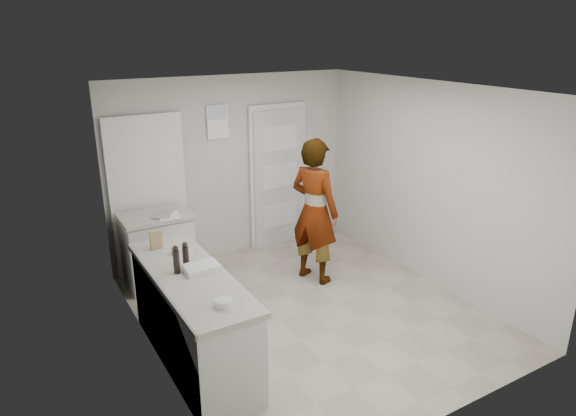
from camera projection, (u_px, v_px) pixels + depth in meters
ground at (309, 311)px, 5.89m from camera, size 4.00×4.00×0.00m
room_shell at (223, 186)px, 7.05m from camera, size 4.00×4.00×4.00m
main_counter at (193, 321)px, 4.89m from camera, size 0.64×1.96×0.93m
side_counter at (158, 252)px, 6.41m from camera, size 0.84×0.61×0.93m
person at (315, 211)px, 6.36m from camera, size 0.65×0.79×1.84m
cake_mix_box at (156, 240)px, 5.24m from camera, size 0.12×0.06×0.20m
spice_jar at (174, 250)px, 5.12m from camera, size 0.06×0.06×0.08m
oil_cruet_a at (186, 254)px, 4.86m from camera, size 0.06×0.06×0.24m
oil_cruet_b at (176, 260)px, 4.70m from camera, size 0.06×0.06×0.28m
baking_dish at (202, 268)px, 4.78m from camera, size 0.33×0.23×0.06m
egg_bowl at (223, 303)px, 4.18m from camera, size 0.14×0.14×0.06m
papers at (169, 216)px, 6.19m from camera, size 0.30×0.36×0.01m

